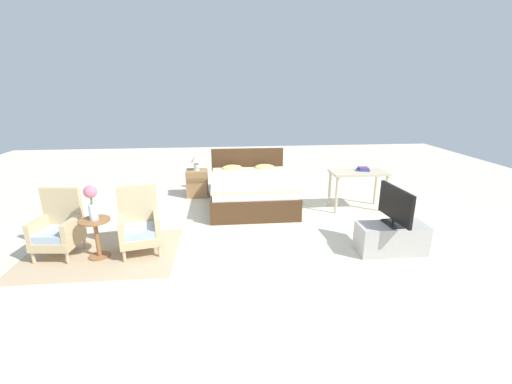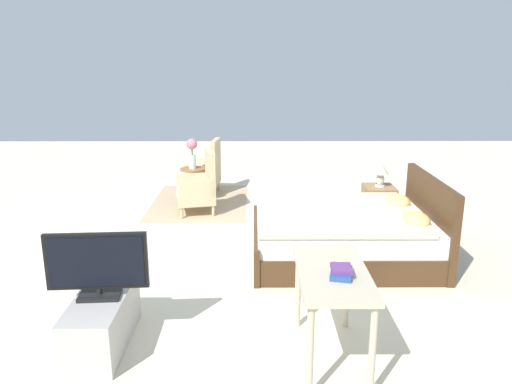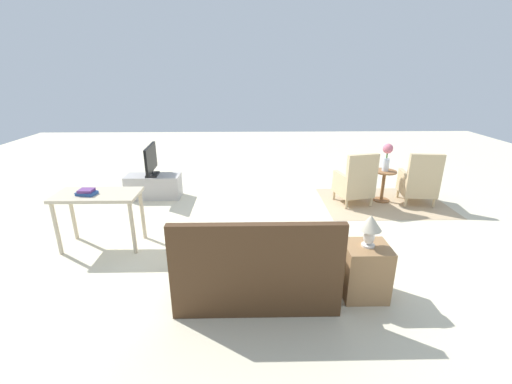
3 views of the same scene
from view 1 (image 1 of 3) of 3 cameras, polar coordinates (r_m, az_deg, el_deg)
The scene contains 13 objects.
ground_plane at distance 5.81m, azimuth -2.21°, elevation -5.84°, with size 16.00×16.00×0.00m, color beige.
floor_rug at distance 5.40m, azimuth -24.26°, elevation -9.29°, with size 2.10×1.50×0.01m.
bed at distance 6.83m, azimuth -0.81°, elevation 0.42°, with size 1.59×2.05×0.96m.
armchair_by_window_left at distance 5.51m, azimuth -30.02°, elevation -5.30°, with size 0.60×0.60×0.92m.
armchair_by_window_right at distance 5.15m, azimuth -18.81°, elevation -5.32°, with size 0.65×0.65×0.92m.
side_table at distance 5.18m, azimuth -25.06°, elevation -6.32°, with size 0.40×0.40×0.56m.
flower_vase at distance 5.01m, azimuth -25.77°, elevation -1.06°, with size 0.17×0.17×0.48m.
nightstand at distance 7.44m, azimuth -9.78°, elevation 1.47°, with size 0.44×0.41×0.57m.
table_lamp at distance 7.33m, azimuth -9.98°, elevation 5.23°, with size 0.22×0.22×0.33m.
tv_stand at distance 5.25m, azimuth 21.60°, elevation -7.20°, with size 0.96×0.40×0.42m.
tv_flatscreen at distance 5.08m, azimuth 22.23°, elevation -2.14°, with size 0.22×0.79×0.54m.
vanity_desk at distance 6.75m, azimuth 16.65°, elevation 2.39°, with size 1.04×0.52×0.74m.
book_stack at distance 6.79m, azimuth 17.42°, elevation 3.66°, with size 0.26×0.20×0.07m.
Camera 1 is at (-0.30, -5.33, 2.28)m, focal length 24.00 mm.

